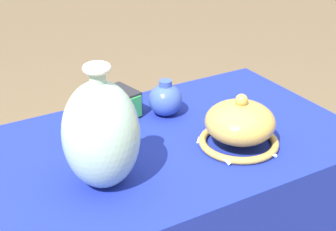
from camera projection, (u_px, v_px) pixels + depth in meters
display_table at (164, 166)px, 1.55m from camera, size 1.17×0.70×0.71m
vase_tall_bulbous at (101, 134)px, 1.27m from camera, size 0.20×0.20×0.33m
vase_dome_bell at (240, 126)px, 1.48m from camera, size 0.24×0.24×0.16m
mosaic_tile_box at (116, 104)px, 1.66m from camera, size 0.14×0.15×0.09m
pot_squat_slate at (91, 131)px, 1.51m from camera, size 0.12×0.12×0.07m
jar_round_cobalt at (165, 99)px, 1.67m from camera, size 0.11×0.11×0.12m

